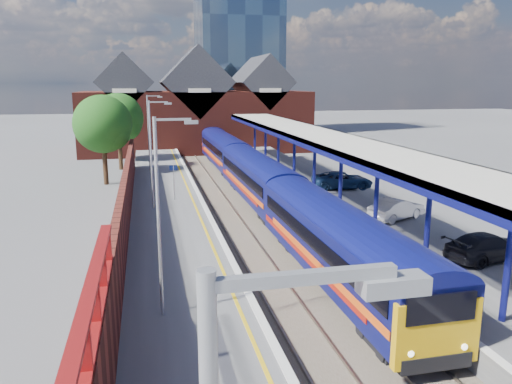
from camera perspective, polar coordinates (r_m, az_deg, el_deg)
ground at (r=42.28m, az=-2.96°, el=-0.07°), size 240.00×240.00×0.00m
ballast_bed at (r=32.75m, az=-0.03°, el=-3.69°), size 6.00×76.00×0.06m
rails at (r=32.73m, az=-0.03°, el=-3.54°), size 4.51×76.00×0.14m
left_platform at (r=31.93m, az=-9.73°, el=-3.42°), size 5.00×76.00×1.00m
right_platform at (r=34.38m, az=9.79°, el=-2.29°), size 6.00×76.00×1.00m
coping_left at (r=31.98m, az=-5.55°, el=-2.30°), size 0.30×76.00×0.05m
coping_right at (r=33.29m, az=5.27°, el=-1.70°), size 0.30×76.00×0.05m
yellow_line at (r=31.92m, az=-6.62°, el=-2.38°), size 0.14×76.00×0.01m
train at (r=46.26m, az=-2.04°, el=3.68°), size 2.97×65.93×3.45m
canopy at (r=35.13m, az=8.09°, el=5.97°), size 4.50×52.00×4.48m
lamp_post_b at (r=17.23m, az=-10.68°, el=-1.57°), size 1.48×0.18×7.00m
lamp_post_c at (r=32.99m, az=-11.69°, el=4.98°), size 1.48×0.18×7.00m
lamp_post_d at (r=48.91m, az=-12.05°, el=7.28°), size 1.48×0.18×7.00m
platform_sign at (r=35.36m, az=-9.39°, el=1.77°), size 0.55×0.08×2.50m
brick_wall at (r=25.19m, az=-15.03°, el=-3.33°), size 0.35×50.00×3.86m
station_building at (r=69.17m, az=-6.95°, el=9.24°), size 30.00×12.12×13.78m
glass_tower at (r=92.95m, az=-2.13°, el=19.20°), size 14.20×14.20×40.30m
tree_near at (r=46.92m, az=-16.95°, el=7.26°), size 5.20×5.20×8.10m
tree_far at (r=54.83m, az=-15.30°, el=8.01°), size 5.20×5.20×8.10m
parked_car_silver at (r=31.31m, az=15.75°, el=-1.86°), size 4.11×2.89×1.29m
parked_car_dark at (r=25.67m, az=24.96°, el=-5.68°), size 4.69×2.69×1.28m
parked_car_blue at (r=39.59m, az=9.83°, el=1.36°), size 4.96×2.72×1.32m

